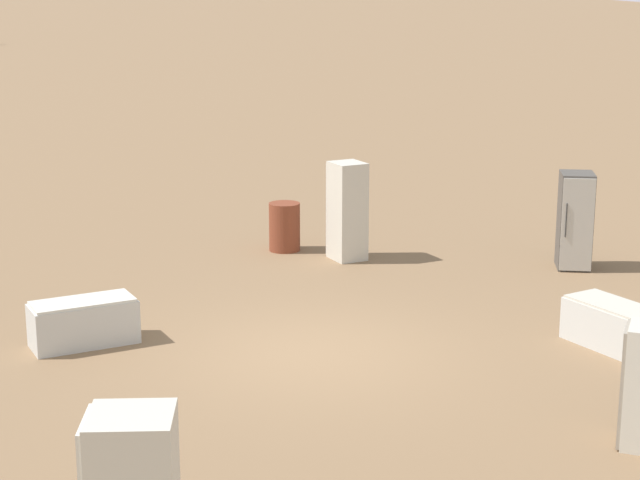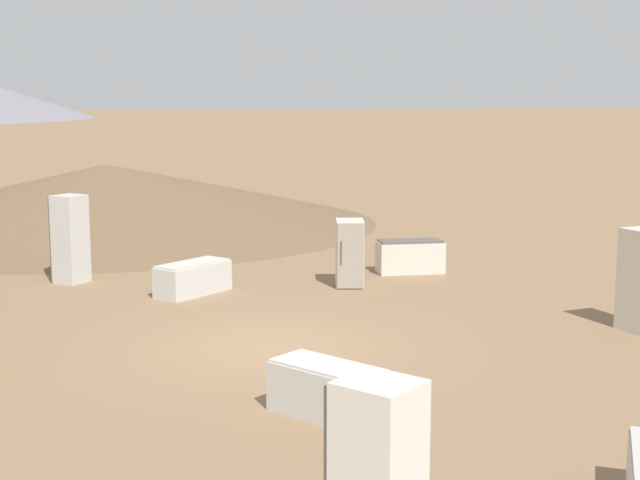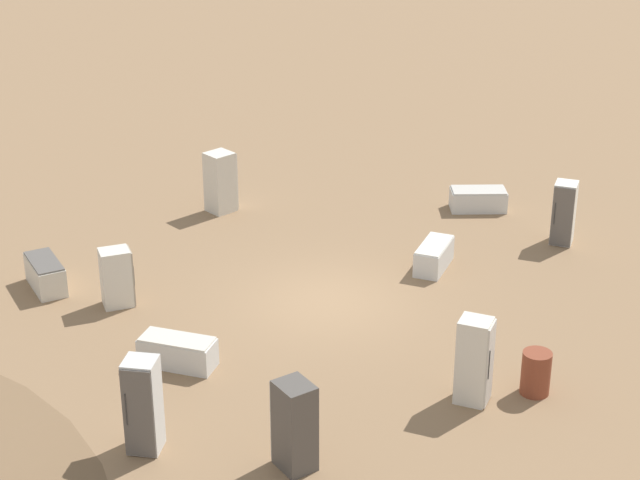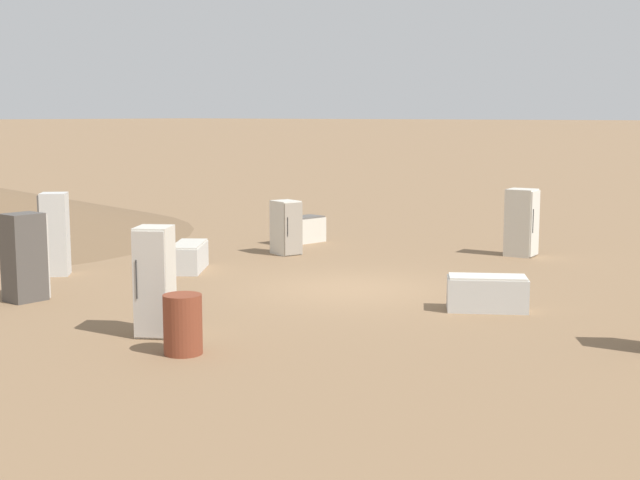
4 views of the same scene
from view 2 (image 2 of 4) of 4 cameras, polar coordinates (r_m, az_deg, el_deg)
ground_plane at (r=14.55m, az=-3.17°, el=-6.83°), size 1000.00×1000.00×0.00m
dirt_mound at (r=29.74m, az=-13.48°, el=2.87°), size 17.55×17.55×1.94m
discarded_fridge_0 at (r=11.33m, az=0.50°, el=-9.61°), size 1.33×1.64×0.68m
discarded_fridge_1 at (r=18.54m, az=-8.13°, el=-2.44°), size 1.74×1.48×0.66m
discarded_fridge_2 at (r=20.75m, az=5.78°, el=-1.05°), size 1.61×0.91×0.76m
discarded_fridge_3 at (r=20.19m, az=-15.72°, el=0.06°), size 0.86×0.86×1.93m
discarded_fridge_8 at (r=19.06m, az=1.91°, el=-0.85°), size 0.77×0.87×1.44m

